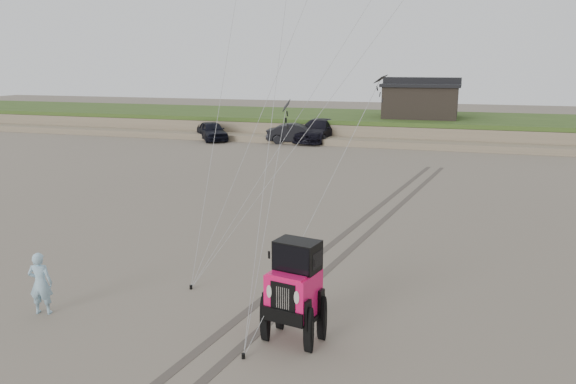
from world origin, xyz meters
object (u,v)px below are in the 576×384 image
truck_a (212,131)px  man (40,283)px  jeep (294,302)px  cabin (421,99)px  truck_c (318,130)px  truck_b (297,134)px

truck_a → man: man is taller
truck_a → jeep: 34.94m
cabin → truck_c: cabin is taller
cabin → man: bearing=-99.6°
truck_a → jeep: bearing=-101.2°
cabin → man: cabin is taller
man → truck_c: bearing=-104.6°
truck_a → truck_c: size_ratio=0.74×
jeep → truck_c: bearing=114.8°
truck_b → jeep: size_ratio=0.93×
truck_c → man: 33.39m
cabin → truck_a: 17.83m
truck_b → jeep: jeep is taller
cabin → truck_c: size_ratio=1.03×
jeep → man: bearing=-164.0°
truck_c → jeep: bearing=-69.6°
truck_a → jeep: jeep is taller
cabin → truck_b: (-9.01, -6.63, -2.46)m
cabin → jeep: size_ratio=1.26×
truck_a → truck_b: (7.23, 0.31, 0.00)m
truck_c → man: bearing=-80.8°
truck_a → truck_c: 8.79m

